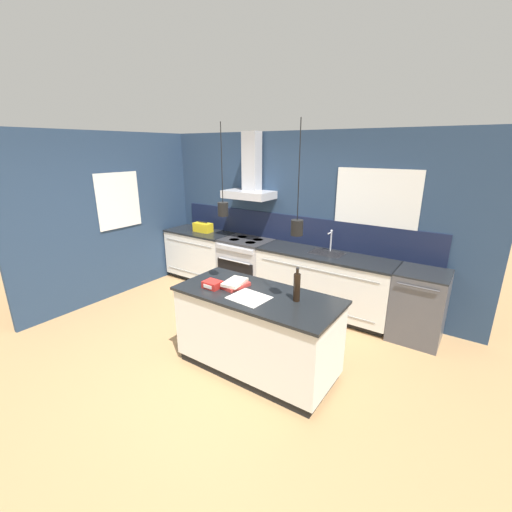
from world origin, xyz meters
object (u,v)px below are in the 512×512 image
at_px(oven_range, 246,266).
at_px(book_stack, 234,284).
at_px(bottle_on_island, 297,287).
at_px(dishwasher, 419,305).
at_px(red_supply_box, 212,284).
at_px(yellow_toolbox, 203,227).

distance_m(oven_range, book_stack, 2.05).
bearing_deg(oven_range, bottle_on_island, -41.95).
distance_m(dishwasher, bottle_on_island, 1.95).
relative_size(dishwasher, red_supply_box, 4.90).
relative_size(oven_range, bottle_on_island, 2.60).
bearing_deg(yellow_toolbox, book_stack, -39.72).
height_order(dishwasher, red_supply_box, red_supply_box).
xyz_separation_m(oven_range, book_stack, (1.07, -1.68, 0.49)).
bearing_deg(oven_range, book_stack, -57.54).
bearing_deg(red_supply_box, bottle_on_island, 13.79).
bearing_deg(bottle_on_island, yellow_toolbox, 149.55).
xyz_separation_m(oven_range, yellow_toolbox, (-0.96, 0.00, 0.54)).
relative_size(oven_range, red_supply_box, 4.90).
xyz_separation_m(oven_range, dishwasher, (2.70, 0.00, 0.00)).
distance_m(red_supply_box, yellow_toolbox, 2.61).
bearing_deg(red_supply_box, dishwasher, 45.56).
bearing_deg(book_stack, yellow_toolbox, 140.28).
distance_m(dishwasher, red_supply_box, 2.63).
height_order(oven_range, dishwasher, same).
xyz_separation_m(bottle_on_island, book_stack, (-0.73, -0.06, -0.12)).
bearing_deg(book_stack, red_supply_box, -138.02).
bearing_deg(oven_range, red_supply_box, -64.19).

